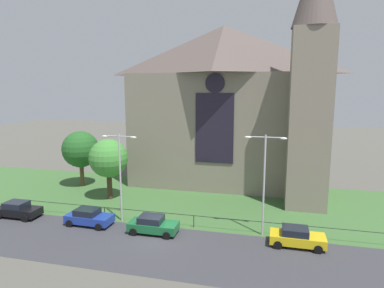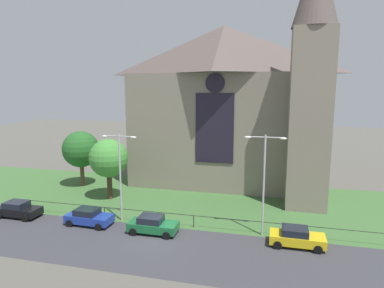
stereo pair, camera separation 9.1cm
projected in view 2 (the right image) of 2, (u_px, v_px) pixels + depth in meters
ground at (188, 199)px, 37.60m from camera, size 160.00×160.00×0.00m
road_asphalt at (149, 247)px, 26.11m from camera, size 120.00×8.00×0.01m
grass_verge at (183, 204)px, 35.69m from camera, size 120.00×20.00×0.01m
church_building at (228, 104)px, 42.80m from camera, size 23.20×16.20×26.00m
iron_railing at (194, 217)px, 29.66m from camera, size 34.91×0.07×1.13m
tree_left_far at (81, 149)px, 41.80m from camera, size 4.54×4.54×6.98m
tree_left_near at (109, 158)px, 36.86m from camera, size 4.25×4.25×6.77m
streetlamp_near at (120, 166)px, 30.51m from camera, size 3.37×0.26×8.18m
streetlamp_far at (264, 173)px, 27.41m from camera, size 3.37×0.26×8.54m
parked_car_black at (18, 209)px, 32.16m from camera, size 4.21×2.03×1.51m
parked_car_blue at (89, 217)px, 30.30m from camera, size 4.26×2.13×1.51m
parked_car_green at (153, 225)px, 28.57m from camera, size 4.20×2.03×1.51m
parked_car_yellow at (297, 237)px, 26.18m from camera, size 4.22×2.05×1.51m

